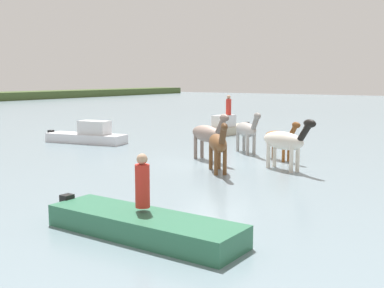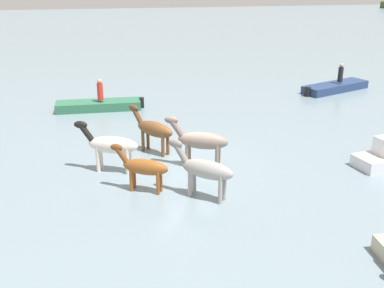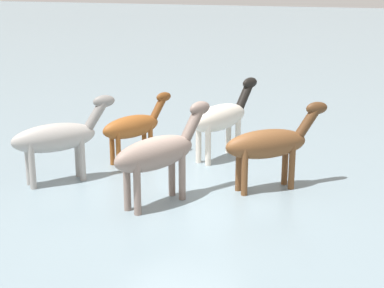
{
  "view_description": "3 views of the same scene",
  "coord_description": "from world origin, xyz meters",
  "views": [
    {
      "loc": [
        -16.57,
        -9.92,
        3.4
      ],
      "look_at": [
        -0.54,
        0.78,
        0.76
      ],
      "focal_mm": 45.44,
      "sensor_mm": 36.0,
      "label": 1
    },
    {
      "loc": [
        17.24,
        -3.06,
        7.46
      ],
      "look_at": [
        0.5,
        0.12,
        1.09
      ],
      "focal_mm": 44.27,
      "sensor_mm": 36.0,
      "label": 2
    },
    {
      "loc": [
        -4.48,
        10.95,
        4.6
      ],
      "look_at": [
        0.06,
        -0.98,
        0.91
      ],
      "focal_mm": 54.73,
      "sensor_mm": 36.0,
      "label": 3
    }
  ],
  "objects": [
    {
      "name": "horse_pinto_flank",
      "position": [
        1.99,
        -1.89,
        0.92
      ],
      "size": [
        1.29,
        2.06,
        1.67
      ],
      "rotation": [
        0.0,
        0.0,
        4.23
      ],
      "color": "brown",
      "rests_on": "ground_plane"
    },
    {
      "name": "horse_dark_mare",
      "position": [
        2.9,
        0.11,
        1.06
      ],
      "size": [
        1.88,
        2.15,
        1.92
      ],
      "rotation": [
        0.0,
        0.0,
        4.02
      ],
      "color": "#9E9993",
      "rests_on": "ground_plane"
    },
    {
      "name": "horse_dun_straggler",
      "position": [
        0.23,
        0.52,
        1.1
      ],
      "size": [
        1.47,
        2.49,
        2.0
      ],
      "rotation": [
        0.0,
        0.0,
        4.27
      ],
      "color": "gray",
      "rests_on": "ground_plane"
    },
    {
      "name": "horse_rear_stallion",
      "position": [
        0.01,
        -2.95,
        1.09
      ],
      "size": [
        1.33,
        2.49,
        1.97
      ],
      "rotation": [
        0.0,
        0.0,
        4.33
      ],
      "color": "silver",
      "rests_on": "ground_plane"
    },
    {
      "name": "ground_plane",
      "position": [
        0.0,
        0.0,
        0.0
      ],
      "size": [
        158.18,
        158.18,
        0.0
      ],
      "primitive_type": "plane",
      "color": "gray"
    },
    {
      "name": "horse_gray_outer",
      "position": [
        -1.71,
        -1.12,
        1.05
      ],
      "size": [
        2.1,
        1.89,
        1.91
      ],
      "rotation": [
        0.0,
        0.0,
        3.85
      ],
      "color": "brown",
      "rests_on": "ground_plane"
    }
  ]
}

